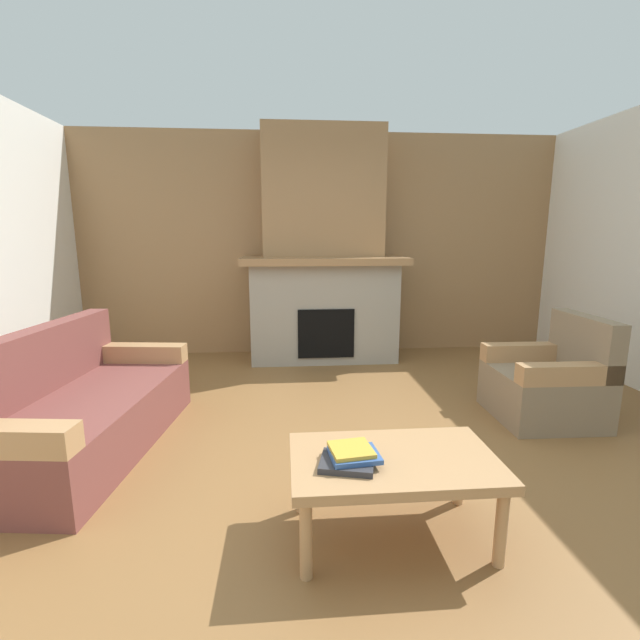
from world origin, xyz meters
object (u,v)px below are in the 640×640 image
fireplace (323,262)px  coffee_table (393,467)px  armchair (549,383)px  couch (79,410)px

fireplace → coffee_table: fireplace is taller
armchair → couch: bearing=-176.0°
couch → armchair: bearing=4.0°
armchair → fireplace: bearing=130.2°
fireplace → coffee_table: 3.41m
armchair → coffee_table: (-1.63, -1.33, 0.08)m
fireplace → armchair: (1.67, -1.98, -0.87)m
fireplace → armchair: bearing=-49.8°
couch → fireplace: bearing=49.5°
fireplace → couch: bearing=-130.5°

